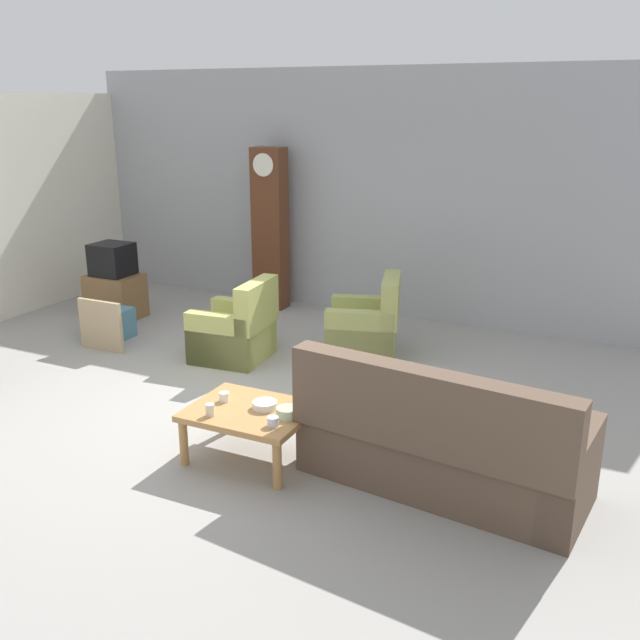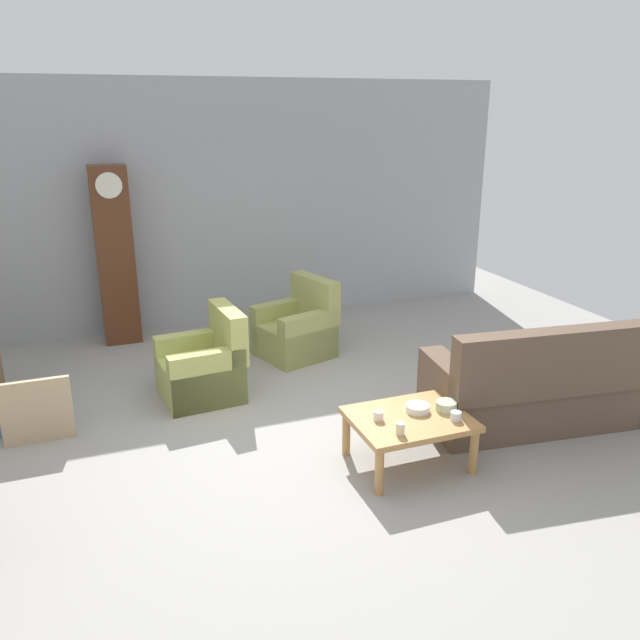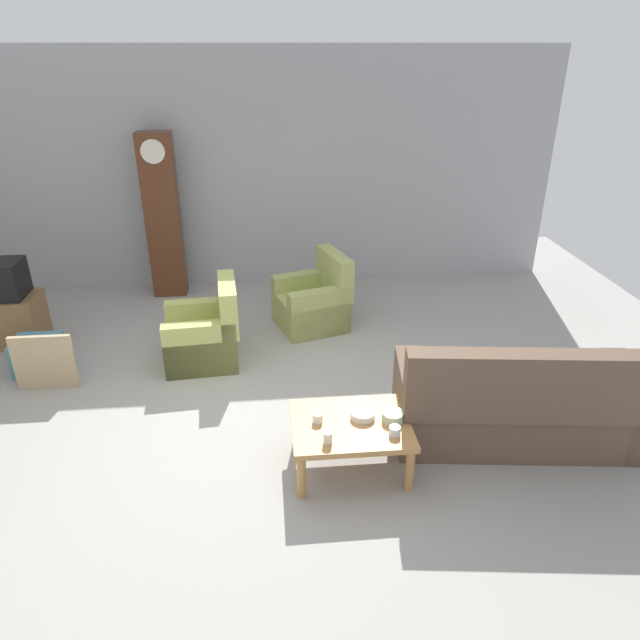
{
  "view_description": "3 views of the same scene",
  "coord_description": "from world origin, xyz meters",
  "px_view_note": "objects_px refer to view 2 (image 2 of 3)",
  "views": [
    {
      "loc": [
        3.45,
        -5.11,
        2.8
      ],
      "look_at": [
        0.68,
        0.71,
        0.77
      ],
      "focal_mm": 39.41,
      "sensor_mm": 36.0,
      "label": 1
    },
    {
      "loc": [
        -1.63,
        -4.89,
        2.86
      ],
      "look_at": [
        0.56,
        0.91,
        0.78
      ],
      "focal_mm": 36.05,
      "sensor_mm": 36.0,
      "label": 2
    },
    {
      "loc": [
        0.13,
        -4.49,
        3.2
      ],
      "look_at": [
        0.6,
        0.44,
        0.81
      ],
      "focal_mm": 32.32,
      "sensor_mm": 36.0,
      "label": 3
    }
  ],
  "objects_px": {
    "cup_blue_rimmed": "(456,416)",
    "bowl_shallow_green": "(446,406)",
    "framed_picture_leaning": "(37,411)",
    "cup_cream_tall": "(400,429)",
    "couch_floral": "(542,388)",
    "armchair_olive_near": "(204,368)",
    "armchair_olive_far": "(297,331)",
    "storage_box_blue": "(16,408)",
    "bowl_white_stacked": "(418,408)",
    "coffee_table_wood": "(409,423)",
    "grandfather_clock": "(116,256)",
    "cup_white_porcelain": "(378,415)"
  },
  "relations": [
    {
      "from": "cup_cream_tall",
      "to": "bowl_white_stacked",
      "type": "bearing_deg",
      "value": 43.41
    },
    {
      "from": "couch_floral",
      "to": "bowl_white_stacked",
      "type": "bearing_deg",
      "value": -174.02
    },
    {
      "from": "couch_floral",
      "to": "grandfather_clock",
      "type": "relative_size",
      "value": 1.0
    },
    {
      "from": "storage_box_blue",
      "to": "bowl_shallow_green",
      "type": "bearing_deg",
      "value": -28.5
    },
    {
      "from": "cup_white_porcelain",
      "to": "cup_blue_rimmed",
      "type": "xyz_separation_m",
      "value": [
        0.58,
        -0.23,
        -0.0
      ]
    },
    {
      "from": "cup_white_porcelain",
      "to": "armchair_olive_near",
      "type": "bearing_deg",
      "value": 119.57
    },
    {
      "from": "armchair_olive_near",
      "to": "framed_picture_leaning",
      "type": "height_order",
      "value": "armchair_olive_near"
    },
    {
      "from": "bowl_white_stacked",
      "to": "cup_blue_rimmed",
      "type": "bearing_deg",
      "value": -49.54
    },
    {
      "from": "framed_picture_leaning",
      "to": "cup_cream_tall",
      "type": "height_order",
      "value": "framed_picture_leaning"
    },
    {
      "from": "armchair_olive_far",
      "to": "coffee_table_wood",
      "type": "distance_m",
      "value": 2.68
    },
    {
      "from": "armchair_olive_far",
      "to": "bowl_white_stacked",
      "type": "xyz_separation_m",
      "value": [
        0.17,
        -2.61,
        0.16
      ]
    },
    {
      "from": "coffee_table_wood",
      "to": "cup_cream_tall",
      "type": "bearing_deg",
      "value": -131.38
    },
    {
      "from": "coffee_table_wood",
      "to": "cup_cream_tall",
      "type": "relative_size",
      "value": 9.84
    },
    {
      "from": "storage_box_blue",
      "to": "cup_blue_rimmed",
      "type": "relative_size",
      "value": 5.29
    },
    {
      "from": "armchair_olive_near",
      "to": "armchair_olive_far",
      "type": "bearing_deg",
      "value": 31.16
    },
    {
      "from": "framed_picture_leaning",
      "to": "bowl_shallow_green",
      "type": "height_order",
      "value": "framed_picture_leaning"
    },
    {
      "from": "armchair_olive_near",
      "to": "bowl_shallow_green",
      "type": "relative_size",
      "value": 5.2
    },
    {
      "from": "armchair_olive_near",
      "to": "armchair_olive_far",
      "type": "height_order",
      "value": "same"
    },
    {
      "from": "storage_box_blue",
      "to": "cup_cream_tall",
      "type": "xyz_separation_m",
      "value": [
        2.9,
        -2.12,
        0.3
      ]
    },
    {
      "from": "storage_box_blue",
      "to": "armchair_olive_near",
      "type": "bearing_deg",
      "value": 1.24
    },
    {
      "from": "framed_picture_leaning",
      "to": "cup_blue_rimmed",
      "type": "distance_m",
      "value": 3.63
    },
    {
      "from": "couch_floral",
      "to": "cup_blue_rimmed",
      "type": "relative_size",
      "value": 24.61
    },
    {
      "from": "couch_floral",
      "to": "coffee_table_wood",
      "type": "distance_m",
      "value": 1.52
    },
    {
      "from": "coffee_table_wood",
      "to": "bowl_white_stacked",
      "type": "xyz_separation_m",
      "value": [
        0.11,
        0.06,
        0.09
      ]
    },
    {
      "from": "grandfather_clock",
      "to": "bowl_shallow_green",
      "type": "bearing_deg",
      "value": -59.13
    },
    {
      "from": "armchair_olive_near",
      "to": "cup_cream_tall",
      "type": "distance_m",
      "value": 2.43
    },
    {
      "from": "armchair_olive_near",
      "to": "cup_white_porcelain",
      "type": "xyz_separation_m",
      "value": [
        1.06,
        -1.87,
        0.17
      ]
    },
    {
      "from": "armchair_olive_far",
      "to": "storage_box_blue",
      "type": "bearing_deg",
      "value": -165.25
    },
    {
      "from": "framed_picture_leaning",
      "to": "storage_box_blue",
      "type": "height_order",
      "value": "framed_picture_leaning"
    },
    {
      "from": "storage_box_blue",
      "to": "cup_white_porcelain",
      "type": "distance_m",
      "value": 3.4
    },
    {
      "from": "cup_blue_rimmed",
      "to": "bowl_shallow_green",
      "type": "height_order",
      "value": "bowl_shallow_green"
    },
    {
      "from": "grandfather_clock",
      "to": "armchair_olive_near",
      "type": "bearing_deg",
      "value": -71.63
    },
    {
      "from": "grandfather_clock",
      "to": "framed_picture_leaning",
      "type": "height_order",
      "value": "grandfather_clock"
    },
    {
      "from": "couch_floral",
      "to": "cup_blue_rimmed",
      "type": "xyz_separation_m",
      "value": [
        -1.19,
        -0.4,
        0.12
      ]
    },
    {
      "from": "cup_blue_rimmed",
      "to": "cup_cream_tall",
      "type": "distance_m",
      "value": 0.53
    },
    {
      "from": "cup_blue_rimmed",
      "to": "bowl_white_stacked",
      "type": "xyz_separation_m",
      "value": [
        -0.21,
        0.25,
        -0.01
      ]
    },
    {
      "from": "couch_floral",
      "to": "storage_box_blue",
      "type": "relative_size",
      "value": 4.66
    },
    {
      "from": "storage_box_blue",
      "to": "bowl_shallow_green",
      "type": "height_order",
      "value": "bowl_shallow_green"
    },
    {
      "from": "cup_white_porcelain",
      "to": "cup_blue_rimmed",
      "type": "relative_size",
      "value": 0.93
    },
    {
      "from": "cup_cream_tall",
      "to": "bowl_shallow_green",
      "type": "bearing_deg",
      "value": 23.45
    },
    {
      "from": "armchair_olive_near",
      "to": "grandfather_clock",
      "type": "distance_m",
      "value": 2.24
    },
    {
      "from": "armchair_olive_far",
      "to": "storage_box_blue",
      "type": "height_order",
      "value": "armchair_olive_far"
    },
    {
      "from": "armchair_olive_far",
      "to": "framed_picture_leaning",
      "type": "relative_size",
      "value": 1.63
    },
    {
      "from": "armchair_olive_near",
      "to": "coffee_table_wood",
      "type": "xyz_separation_m",
      "value": [
        1.33,
        -1.91,
        0.07
      ]
    },
    {
      "from": "coffee_table_wood",
      "to": "cup_blue_rimmed",
      "type": "height_order",
      "value": "cup_blue_rimmed"
    },
    {
      "from": "framed_picture_leaning",
      "to": "coffee_table_wood",
      "type": "bearing_deg",
      "value": -27.18
    },
    {
      "from": "couch_floral",
      "to": "bowl_shallow_green",
      "type": "xyz_separation_m",
      "value": [
        -1.17,
        -0.21,
        0.12
      ]
    },
    {
      "from": "grandfather_clock",
      "to": "storage_box_blue",
      "type": "xyz_separation_m",
      "value": [
        -1.12,
        -2.03,
        -0.92
      ]
    },
    {
      "from": "coffee_table_wood",
      "to": "bowl_white_stacked",
      "type": "relative_size",
      "value": 4.82
    },
    {
      "from": "bowl_shallow_green",
      "to": "armchair_olive_far",
      "type": "bearing_deg",
      "value": 98.73
    }
  ]
}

